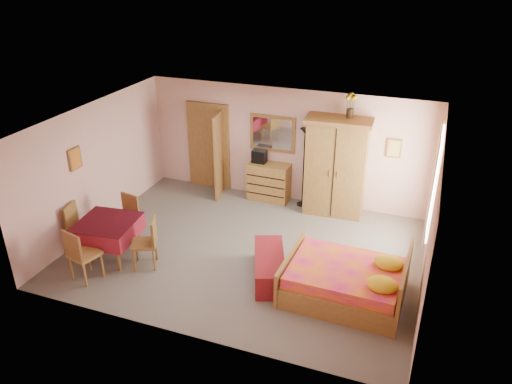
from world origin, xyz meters
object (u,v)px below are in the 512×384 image
at_px(sunflower_vase, 351,105).
at_px(chair_east, 144,243).
at_px(bed, 345,273).
at_px(dining_table, 109,239).
at_px(chair_north, 125,219).
at_px(floor_lamp, 304,168).
at_px(bench, 269,266).
at_px(chest_of_drawers, 269,182).
at_px(wall_mirror, 273,133).
at_px(chair_west, 82,228).
at_px(stereo, 259,156).
at_px(wardrobe, 336,167).
at_px(chair_south, 85,254).

distance_m(sunflower_vase, chair_east, 4.89).
distance_m(bed, dining_table, 4.38).
bearing_deg(chair_north, dining_table, 106.47).
xyz_separation_m(floor_lamp, bench, (0.21, -2.92, -0.69)).
distance_m(dining_table, chair_north, 0.65).
xyz_separation_m(chest_of_drawers, floor_lamp, (0.81, -0.01, 0.47)).
height_order(wall_mirror, chair_west, wall_mirror).
bearing_deg(stereo, wardrobe, -4.11).
xyz_separation_m(wardrobe, chair_north, (-3.62, -2.61, -0.61)).
xyz_separation_m(chest_of_drawers, chair_north, (-2.08, -2.71, 0.03)).
distance_m(bench, chair_west, 3.69).
bearing_deg(chair_south, dining_table, 106.28).
bearing_deg(chair_west, sunflower_vase, 115.96).
distance_m(wall_mirror, chair_west, 4.51).
height_order(chest_of_drawers, wall_mirror, wall_mirror).
height_order(stereo, chair_south, stereo).
xyz_separation_m(floor_lamp, wardrobe, (0.73, -0.09, 0.17)).
distance_m(stereo, chair_west, 4.13).
bearing_deg(bench, sunflower_vase, 76.60).
distance_m(stereo, chair_north, 3.34).
relative_size(bed, chair_east, 2.04).
height_order(floor_lamp, chair_east, floor_lamp).
bearing_deg(chair_west, chair_east, 75.40).
xyz_separation_m(bed, chair_east, (-3.59, -0.39, 0.03)).
relative_size(floor_lamp, wardrobe, 0.85).
bearing_deg(chest_of_drawers, stereo, 175.06).
relative_size(wall_mirror, bench, 0.77).
distance_m(chest_of_drawers, chair_south, 4.52).
height_order(chair_south, chair_north, chair_south).
xyz_separation_m(floor_lamp, dining_table, (-2.82, -3.33, -0.53)).
distance_m(dining_table, chair_east, 0.79).
relative_size(dining_table, chair_west, 1.10).
relative_size(stereo, chair_west, 0.33).
bearing_deg(chair_south, wardrobe, 62.98).
distance_m(bed, chair_north, 4.45).
relative_size(stereo, floor_lamp, 0.17).
relative_size(wall_mirror, chair_west, 1.12).
bearing_deg(bed, wall_mirror, 128.16).
bearing_deg(dining_table, chair_south, -88.40).
distance_m(floor_lamp, chair_south, 4.94).
bearing_deg(bench, chair_west, -174.48).
bearing_deg(dining_table, floor_lamp, 49.81).
height_order(chest_of_drawers, stereo, stereo).
bearing_deg(wall_mirror, sunflower_vase, -6.60).
distance_m(wall_mirror, chair_north, 3.74).
bearing_deg(bed, dining_table, -173.54).
xyz_separation_m(chest_of_drawers, chair_south, (-1.99, -4.06, 0.06)).
xyz_separation_m(bench, dining_table, (-3.03, -0.41, 0.15)).
xyz_separation_m(wall_mirror, wardrobe, (1.54, -0.31, -0.47)).
bearing_deg(sunflower_vase, chair_east, -131.08).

